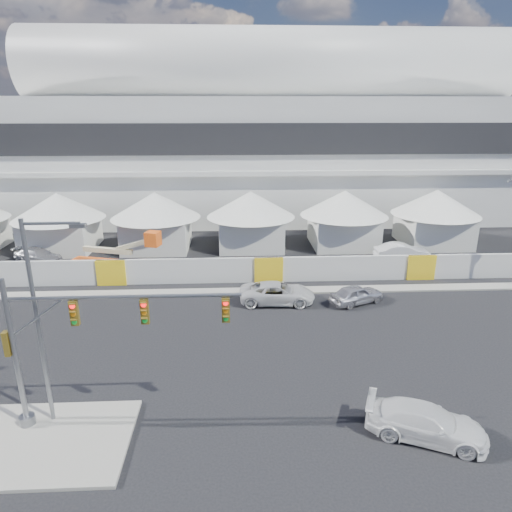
{
  "coord_description": "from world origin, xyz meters",
  "views": [
    {
      "loc": [
        3.38,
        -18.59,
        13.02
      ],
      "look_at": [
        4.8,
        10.0,
        3.61
      ],
      "focal_mm": 32.0,
      "sensor_mm": 36.0,
      "label": 1
    }
  ],
  "objects_px": {
    "lot_car_a": "(402,252)",
    "boom_lift": "(104,263)",
    "lot_car_c": "(38,256)",
    "pickup_curb": "(277,293)",
    "pickup_near": "(426,422)",
    "traffic_mast": "(68,345)",
    "streetlight_median": "(42,311)",
    "sedan_silver": "(357,294)"
  },
  "relations": [
    {
      "from": "lot_car_a",
      "to": "boom_lift",
      "type": "distance_m",
      "value": 25.41
    },
    {
      "from": "lot_car_c",
      "to": "pickup_curb",
      "type": "bearing_deg",
      "value": -91.3
    },
    {
      "from": "pickup_near",
      "to": "lot_car_c",
      "type": "bearing_deg",
      "value": 69.04
    },
    {
      "from": "lot_car_a",
      "to": "lot_car_c",
      "type": "xyz_separation_m",
      "value": [
        -31.86,
        1.03,
        -0.13
      ]
    },
    {
      "from": "pickup_near",
      "to": "lot_car_c",
      "type": "relative_size",
      "value": 1.06
    },
    {
      "from": "traffic_mast",
      "to": "streetlight_median",
      "type": "bearing_deg",
      "value": 161.85
    },
    {
      "from": "lot_car_a",
      "to": "streetlight_median",
      "type": "distance_m",
      "value": 30.79
    },
    {
      "from": "lot_car_a",
      "to": "lot_car_c",
      "type": "bearing_deg",
      "value": 87.93
    },
    {
      "from": "sedan_silver",
      "to": "streetlight_median",
      "type": "height_order",
      "value": "streetlight_median"
    },
    {
      "from": "pickup_curb",
      "to": "sedan_silver",
      "type": "bearing_deg",
      "value": -90.37
    },
    {
      "from": "traffic_mast",
      "to": "pickup_near",
      "type": "bearing_deg",
      "value": -5.68
    },
    {
      "from": "pickup_curb",
      "to": "lot_car_c",
      "type": "xyz_separation_m",
      "value": [
        -20.01,
        9.48,
        -0.06
      ]
    },
    {
      "from": "lot_car_a",
      "to": "boom_lift",
      "type": "bearing_deg",
      "value": 95.0
    },
    {
      "from": "lot_car_a",
      "to": "boom_lift",
      "type": "xyz_separation_m",
      "value": [
        -25.3,
        -2.31,
        0.28
      ]
    },
    {
      "from": "traffic_mast",
      "to": "lot_car_a",
      "type": "bearing_deg",
      "value": 44.07
    },
    {
      "from": "lot_car_a",
      "to": "streetlight_median",
      "type": "bearing_deg",
      "value": 132.16
    },
    {
      "from": "sedan_silver",
      "to": "lot_car_c",
      "type": "relative_size",
      "value": 0.85
    },
    {
      "from": "sedan_silver",
      "to": "streetlight_median",
      "type": "relative_size",
      "value": 0.43
    },
    {
      "from": "lot_car_c",
      "to": "traffic_mast",
      "type": "bearing_deg",
      "value": -130.69
    },
    {
      "from": "lot_car_a",
      "to": "traffic_mast",
      "type": "xyz_separation_m",
      "value": [
        -21.54,
        -20.85,
        3.1
      ]
    },
    {
      "from": "pickup_curb",
      "to": "streetlight_median",
      "type": "distance_m",
      "value": 16.73
    },
    {
      "from": "sedan_silver",
      "to": "streetlight_median",
      "type": "xyz_separation_m",
      "value": [
        -16.14,
        -11.74,
        4.59
      ]
    },
    {
      "from": "sedan_silver",
      "to": "boom_lift",
      "type": "relative_size",
      "value": 0.48
    },
    {
      "from": "boom_lift",
      "to": "streetlight_median",
      "type": "bearing_deg",
      "value": -64.56
    },
    {
      "from": "lot_car_a",
      "to": "lot_car_c",
      "type": "distance_m",
      "value": 31.88
    },
    {
      "from": "sedan_silver",
      "to": "traffic_mast",
      "type": "distance_m",
      "value": 19.65
    },
    {
      "from": "lot_car_a",
      "to": "traffic_mast",
      "type": "height_order",
      "value": "traffic_mast"
    },
    {
      "from": "pickup_near",
      "to": "lot_car_a",
      "type": "xyz_separation_m",
      "value": [
        7.04,
        22.29,
        0.09
      ]
    },
    {
      "from": "sedan_silver",
      "to": "lot_car_a",
      "type": "bearing_deg",
      "value": -59.25
    },
    {
      "from": "boom_lift",
      "to": "lot_car_a",
      "type": "bearing_deg",
      "value": 21.94
    },
    {
      "from": "traffic_mast",
      "to": "boom_lift",
      "type": "bearing_deg",
      "value": 101.47
    },
    {
      "from": "pickup_near",
      "to": "lot_car_c",
      "type": "height_order",
      "value": "pickup_near"
    },
    {
      "from": "sedan_silver",
      "to": "boom_lift",
      "type": "xyz_separation_m",
      "value": [
        -18.93,
        6.48,
        0.42
      ]
    },
    {
      "from": "streetlight_median",
      "to": "boom_lift",
      "type": "bearing_deg",
      "value": 98.71
    },
    {
      "from": "lot_car_a",
      "to": "streetlight_median",
      "type": "relative_size",
      "value": 0.54
    },
    {
      "from": "pickup_curb",
      "to": "lot_car_c",
      "type": "relative_size",
      "value": 1.15
    },
    {
      "from": "sedan_silver",
      "to": "pickup_curb",
      "type": "relative_size",
      "value": 0.74
    },
    {
      "from": "streetlight_median",
      "to": "sedan_silver",
      "type": "bearing_deg",
      "value": 36.04
    },
    {
      "from": "boom_lift",
      "to": "pickup_curb",
      "type": "bearing_deg",
      "value": -7.82
    },
    {
      "from": "streetlight_median",
      "to": "lot_car_a",
      "type": "bearing_deg",
      "value": 42.37
    },
    {
      "from": "lot_car_c",
      "to": "traffic_mast",
      "type": "relative_size",
      "value": 0.48
    },
    {
      "from": "lot_car_c",
      "to": "pickup_near",
      "type": "bearing_deg",
      "value": -109.16
    }
  ]
}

